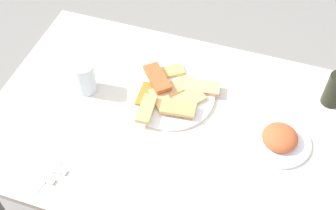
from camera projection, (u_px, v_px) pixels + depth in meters
The scene contains 8 objects.
dining_table at pixel (166, 136), 1.50m from camera, with size 1.17×0.81×0.77m.
pide_platter at pixel (171, 94), 1.48m from camera, with size 0.31×0.31×0.05m.
salad_plate_greens at pixel (279, 139), 1.36m from camera, with size 0.20×0.20×0.06m.
soda_can at pixel (335, 90), 1.43m from camera, with size 0.07×0.07×0.12m, color black.
drinking_glass at pixel (85, 78), 1.47m from camera, with size 0.07×0.07×0.12m, color silver.
paper_napkin at pixel (35, 169), 1.31m from camera, with size 0.12×0.12×0.00m, color white.
fork at pixel (37, 163), 1.32m from camera, with size 0.20×0.02×0.01m, color silver.
spoon at pixel (31, 173), 1.30m from camera, with size 0.16×0.02×0.01m, color silver.
Camera 1 is at (-0.28, 0.82, 1.91)m, focal length 46.53 mm.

